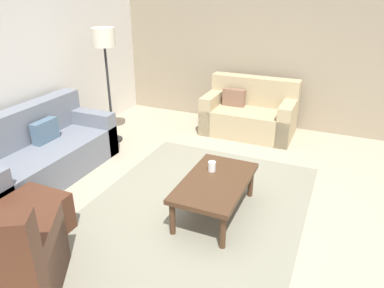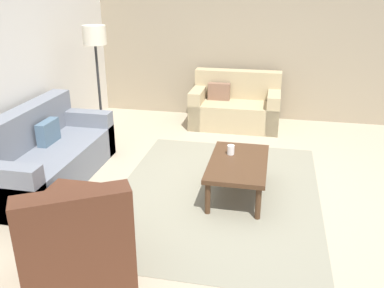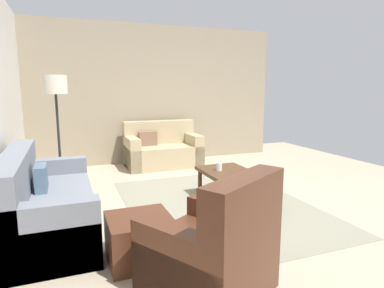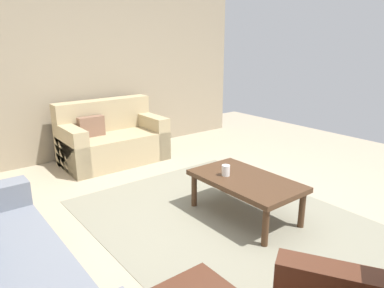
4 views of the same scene
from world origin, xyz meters
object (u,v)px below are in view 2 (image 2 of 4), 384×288
Objects in this scene: couch_main at (42,158)px; couch_loveseat at (236,107)px; ottoman at (73,212)px; lamp_standing at (95,48)px; cup at (231,150)px; armchair_leather at (78,253)px; coffee_table at (238,165)px.

couch_loveseat is (2.55, -2.06, 0.00)m from couch_main.
ottoman is 0.33× the size of lamp_standing.
lamp_standing is at bearing 63.16° from cup.
couch_loveseat is 1.31× the size of armchair_leather.
coffee_table is at bearing -148.77° from cup.
cup is at bearing 31.23° from coffee_table.
armchair_leather is (-1.64, -1.27, 0.01)m from couch_main.
couch_main is at bearing 93.16° from coffee_table.
couch_main is 1.75m from lamp_standing.
ottoman is at bearing 30.34° from armchair_leather.
coffee_table is at bearing -54.50° from ottoman.
lamp_standing is (2.98, 1.08, 1.10)m from armchair_leather.
couch_main is at bearing 37.71° from armchair_leather.
lamp_standing is at bearing 19.89° from armchair_leather.
armchair_leather reaches higher than couch_loveseat.
coffee_table reaches higher than ottoman.
couch_main and couch_loveseat have the same top height.
couch_loveseat is 1.30× the size of coffee_table.
cup is (1.23, -1.38, 0.26)m from ottoman.
ottoman is at bearing -137.47° from couch_main.
armchair_leather is at bearing 148.96° from coffee_table.
coffee_table is 0.64× the size of lamp_standing.
coffee_table is 2.68m from lamp_standing.
ottoman is at bearing 131.84° from cup.
lamp_standing is (-1.22, 1.86, 1.11)m from couch_loveseat.
couch_main is at bearing 97.76° from cup.
couch_loveseat reaches higher than coffee_table.
armchair_leather is at bearing -142.29° from couch_main.
cup is at bearing -48.16° from ottoman.
armchair_leather reaches higher than cup.
lamp_standing is (2.27, 0.66, 1.21)m from ottoman.
couch_main is 2.34m from coffee_table.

